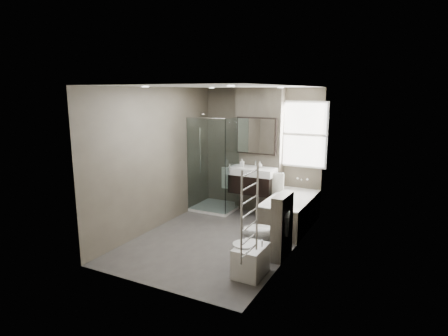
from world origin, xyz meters
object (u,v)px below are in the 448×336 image
Objects in this scene: bidet at (250,260)px; bathtub at (290,211)px; vanity at (252,180)px; toilet at (265,233)px.

bathtub is at bearing 92.42° from bidet.
vanity is 0.59× the size of bathtub.
bathtub is (0.92, -0.33, -0.43)m from vanity.
toilet is (0.05, -1.41, 0.06)m from bathtub.
bathtub is 1.41m from toilet.
toilet reaches higher than bidet.
vanity is at bearing 112.69° from bidet.
toilet is 1.36× the size of bidet.
bidet is (1.01, -2.42, -0.52)m from vanity.
bidet is at bearing -87.58° from bathtub.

